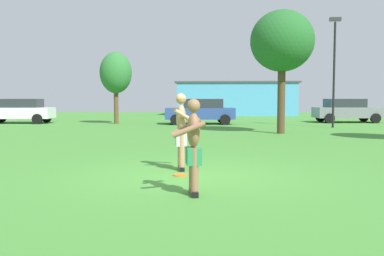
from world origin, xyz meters
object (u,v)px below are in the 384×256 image
Objects in this scene: player_with_cap at (181,128)px; car_white_far_end at (19,111)px; tree_behind_players at (282,42)px; car_gray_mid_lot at (347,110)px; lamp_post at (334,61)px; car_blue_near_post at (200,111)px; tree_left_field at (116,73)px; frisbee at (180,175)px; player_in_green at (193,145)px.

player_with_cap is 20.84m from car_white_far_end.
car_white_far_end is at bearing 156.42° from tree_behind_players.
car_gray_mid_lot is at bearing 64.24° from player_with_cap.
lamp_post is at bearing -8.15° from car_white_far_end.
car_white_far_end is 17.51m from tree_behind_players.
car_gray_mid_lot is at bearing 14.02° from car_blue_near_post.
tree_left_field is at bearing 168.03° from lamp_post.
frisbee is at bearing -55.59° from car_white_far_end.
car_blue_near_post is 0.74× the size of lamp_post.
player_in_green is at bearing -77.30° from frisbee.
lamp_post is 13.11m from tree_left_field.
player_with_cap is at bearing -54.56° from car_white_far_end.
car_blue_near_post is (-0.35, 16.90, -0.14)m from player_with_cap.
player_in_green is 23.09m from car_white_far_end.
lamp_post is at bearing 68.15° from player_in_green.
frisbee is at bearing 102.70° from player_in_green.
tree_left_field reaches higher than player_in_green.
player_with_cap is 0.39× the size of car_gray_mid_lot.
car_blue_near_post is 1.00× the size of car_white_far_end.
frisbee is 12.14m from tree_behind_players.
car_blue_near_post is 5.87m from tree_left_field.
car_gray_mid_lot is 0.98× the size of tree_left_field.
frisbee is 22.09m from car_gray_mid_lot.
player_in_green is 5.59× the size of frisbee.
car_blue_near_post is 0.80× the size of tree_behind_players.
tree_left_field is 0.81× the size of tree_behind_players.
tree_left_field is at bearing 108.63° from player_with_cap.
player_in_green is 0.36× the size of car_gray_mid_lot.
car_blue_near_post and car_gray_mid_lot have the same top height.
tree_behind_players is at bearing -129.73° from lamp_post.
player_in_green reaches higher than car_blue_near_post.
car_gray_mid_lot and car_white_far_end have the same top height.
car_white_far_end is 19.59m from lamp_post.
car_white_far_end is at bearing 124.41° from frisbee.
tree_left_field is at bearing -0.27° from car_white_far_end.
lamp_post is 1.32× the size of tree_left_field.
car_white_far_end is at bearing 125.44° from player_with_cap.
car_blue_near_post is 8.40m from lamp_post.
player_in_green reaches higher than car_gray_mid_lot.
lamp_post reaches higher than tree_left_field.
lamp_post is (7.10, 14.23, 2.69)m from player_with_cap.
player_in_green is at bearing -87.73° from car_blue_near_post.
lamp_post reaches higher than car_blue_near_post.
car_white_far_end is (-12.12, 17.69, 0.81)m from frisbee.
lamp_post is 1.07× the size of tree_behind_players.
car_gray_mid_lot is at bearing 66.39° from lamp_post.
tree_behind_players reaches higher than frisbee.
player_with_cap is 0.39× the size of car_blue_near_post.
car_gray_mid_lot is (8.90, 21.74, -0.02)m from player_in_green.
tree_left_field is at bearing -171.06° from car_gray_mid_lot.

